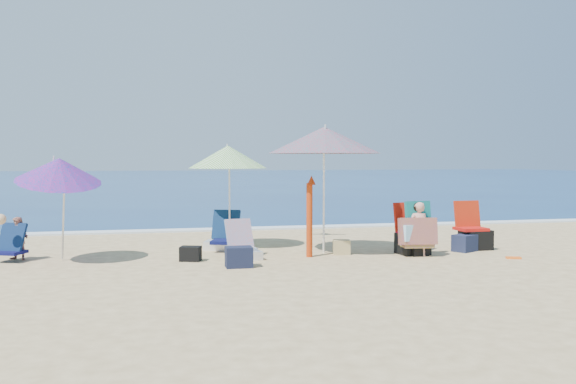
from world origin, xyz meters
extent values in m
plane|color=#D8BC84|center=(0.00, 0.00, 0.00)|extent=(120.00, 120.00, 0.00)
cube|color=navy|center=(0.00, 45.00, -0.05)|extent=(120.00, 80.00, 0.12)
cube|color=white|center=(0.00, 5.10, 0.02)|extent=(120.00, 0.50, 0.04)
cylinder|color=white|center=(0.39, 1.17, 1.04)|extent=(0.05, 0.05, 2.08)
cone|color=red|center=(0.38, 1.09, 2.00)|extent=(2.42, 2.42, 0.47)
cylinder|color=white|center=(0.37, 1.02, 2.21)|extent=(0.04, 0.04, 0.12)
cylinder|color=white|center=(-1.17, 2.04, 0.89)|extent=(0.04, 0.04, 1.78)
cone|color=#3EA419|center=(-1.18, 2.15, 1.71)|extent=(1.91, 1.91, 0.42)
cylinder|color=white|center=(-1.18, 2.27, 1.90)|extent=(0.04, 0.04, 0.11)
cylinder|color=silver|center=(-3.98, 1.18, 0.77)|extent=(0.15, 0.39, 1.50)
cone|color=#B31981|center=(-4.03, 1.08, 1.49)|extent=(1.68, 1.71, 0.70)
cylinder|color=white|center=(-4.11, 1.14, 1.67)|extent=(0.04, 0.05, 0.11)
cylinder|color=#BA340D|center=(0.02, 0.77, 0.63)|extent=(0.11, 0.11, 1.26)
cone|color=#AC2E0C|center=(0.05, 0.76, 1.31)|extent=(0.15, 0.15, 0.16)
cube|color=#0B1043|center=(-1.28, 1.69, 0.18)|extent=(0.62, 0.58, 0.06)
cube|color=#0C2447|center=(-1.23, 2.09, 0.45)|extent=(0.57, 0.44, 0.53)
cube|color=white|center=(-1.36, 2.01, 0.08)|extent=(0.65, 0.61, 0.16)
cube|color=#C05743|center=(-1.13, 0.86, 0.16)|extent=(0.51, 0.47, 0.05)
cube|color=#E05E4F|center=(-1.14, 1.04, 0.41)|extent=(0.49, 0.34, 0.48)
cube|color=white|center=(-1.08, 0.76, 0.07)|extent=(0.53, 0.49, 0.14)
cube|color=red|center=(3.15, 0.95, 0.38)|extent=(0.53, 0.48, 0.05)
cube|color=#B0230C|center=(3.19, 1.16, 0.63)|extent=(0.51, 0.17, 0.51)
cube|color=black|center=(3.25, 0.94, 0.18)|extent=(0.51, 0.46, 0.36)
cube|color=#AE0C29|center=(1.89, 0.63, 0.38)|extent=(0.56, 0.51, 0.05)
cube|color=#B51B0C|center=(1.85, 0.86, 0.64)|extent=(0.52, 0.20, 0.51)
cube|color=black|center=(1.86, 0.66, 0.18)|extent=(0.54, 0.49, 0.37)
cube|color=#09746D|center=(1.88, 0.48, 0.69)|extent=(0.47, 0.21, 0.52)
cube|color=#97D2F1|center=(1.65, 0.35, 0.41)|extent=(0.22, 0.14, 0.27)
imported|color=tan|center=(1.86, 0.41, 0.47)|extent=(0.37, 0.27, 0.93)
cube|color=#4A0F6F|center=(1.86, 0.51, 0.19)|extent=(0.58, 0.53, 0.06)
cube|color=#4B1076|center=(1.83, 0.38, 0.44)|extent=(0.67, 0.32, 0.48)
sphere|color=black|center=(1.84, 0.53, 0.83)|extent=(0.23, 0.23, 0.23)
imported|color=tan|center=(-4.73, 1.55, 0.36)|extent=(0.43, 0.39, 0.71)
cube|color=#0C0D43|center=(-4.84, 1.38, 0.16)|extent=(0.55, 0.53, 0.05)
cube|color=#0C2045|center=(-4.82, 1.47, 0.39)|extent=(0.50, 0.41, 0.46)
sphere|color=#DBAF7E|center=(-4.94, 1.23, 0.71)|extent=(0.17, 0.17, 0.17)
cube|color=#171C32|center=(-1.30, 0.04, 0.16)|extent=(0.41, 0.30, 0.32)
cube|color=black|center=(-1.98, 0.81, 0.12)|extent=(0.38, 0.33, 0.24)
cube|color=tan|center=(0.65, 0.95, 0.12)|extent=(0.33, 0.26, 0.25)
cube|color=#1C233E|center=(2.92, 0.75, 0.15)|extent=(0.50, 0.46, 0.30)
cube|color=black|center=(1.89, 0.46, 0.11)|extent=(0.30, 0.22, 0.22)
cube|color=orange|center=(3.30, -0.19, 0.02)|extent=(0.26, 0.18, 0.03)
camera|label=1|loc=(-2.71, -9.36, 1.66)|focal=38.70mm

